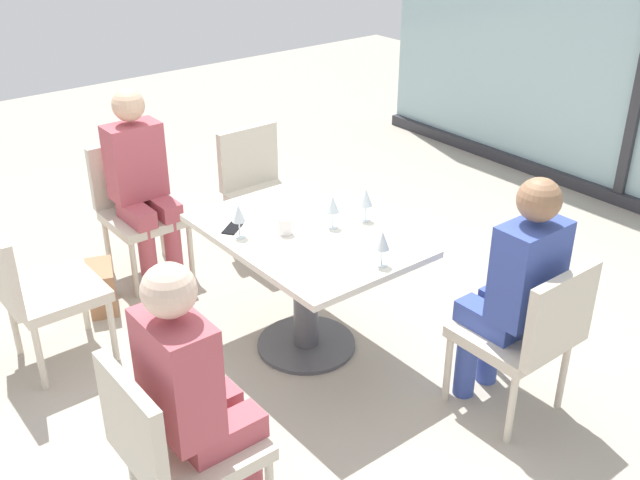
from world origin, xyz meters
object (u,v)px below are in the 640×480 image
wine_glass_0 (366,198)px  coffee_cup (285,226)px  wine_glass_2 (333,205)px  wine_glass_3 (382,241)px  chair_front_right (173,443)px  wine_glass_1 (239,214)px  person_front_right (194,390)px  handbag_0 (101,287)px  dining_table_main (306,264)px  chair_far_left (261,186)px  person_far_right (515,285)px  chair_front_left (35,286)px  chair_far_right (529,331)px  cell_phone_on_table (233,228)px  chair_side_end (137,203)px  person_side_end (141,179)px

wine_glass_0 → coffee_cup: bearing=-107.9°
wine_glass_2 → wine_glass_3: (0.47, -0.08, 0.00)m
chair_front_right → wine_glass_1: wine_glass_1 is taller
wine_glass_3 → wine_glass_2: bearing=170.6°
person_front_right → wine_glass_0: person_front_right is taller
chair_front_right → wine_glass_2: size_ratio=4.70×
wine_glass_2 → handbag_0: size_ratio=0.62×
dining_table_main → coffee_cup: (-0.05, -0.09, 0.24)m
chair_far_left → person_front_right: person_front_right is taller
chair_front_right → wine_glass_3: bearing=100.2°
person_far_right → wine_glass_1: 1.42m
wine_glass_1 → wine_glass_2: 0.50m
chair_front_left → handbag_0: bearing=127.6°
handbag_0 → chair_far_right: bearing=49.5°
chair_front_left → cell_phone_on_table: (0.48, 0.93, 0.24)m
chair_side_end → wine_glass_2: bearing=18.0°
coffee_cup → person_far_right: bearing=28.2°
coffee_cup → wine_glass_3: bearing=16.1°
person_front_right → wine_glass_1: size_ratio=6.81×
chair_front_right → chair_far_left: bearing=137.9°
dining_table_main → person_far_right: (1.01, 0.48, 0.17)m
person_side_end → wine_glass_1: bearing=0.8°
wine_glass_0 → wine_glass_1: bearing=-111.7°
dining_table_main → wine_glass_0: size_ratio=6.54×
handbag_0 → chair_far_left: bearing=111.2°
dining_table_main → handbag_0: (-1.11, -0.73, -0.39)m
wine_glass_0 → wine_glass_1: (-0.26, -0.64, 0.00)m
chair_front_right → person_side_end: (-2.03, 0.89, 0.20)m
chair_far_right → chair_front_left: size_ratio=1.00×
chair_front_right → chair_front_left: size_ratio=1.00×
chair_front_right → chair_far_left: size_ratio=1.00×
dining_table_main → handbag_0: size_ratio=4.03×
dining_table_main → person_side_end: size_ratio=0.96×
dining_table_main → wine_glass_0: wine_glass_0 is taller
chair_front_left → cell_phone_on_table: chair_front_left is taller
chair_front_left → chair_far_left: (-0.37, 1.68, 0.00)m
chair_side_end → cell_phone_on_table: chair_side_end is taller
wine_glass_3 → cell_phone_on_table: bearing=-155.9°
person_front_right → person_side_end: bearing=158.9°
person_side_end → coffee_cup: 1.25m
person_side_end → wine_glass_1: 1.13m
chair_front_left → person_side_end: 1.06m
person_side_end → wine_glass_2: 1.42m
dining_table_main → wine_glass_3: 0.62m
person_front_right → cell_phone_on_table: 1.31m
chair_far_left → wine_glass_0: bearing=-6.3°
chair_front_left → chair_front_right: bearing=0.0°
wine_glass_2 → person_side_end: bearing=-160.7°
wine_glass_3 → coffee_cup: size_ratio=2.06×
person_front_right → chair_front_right: bearing=-90.0°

